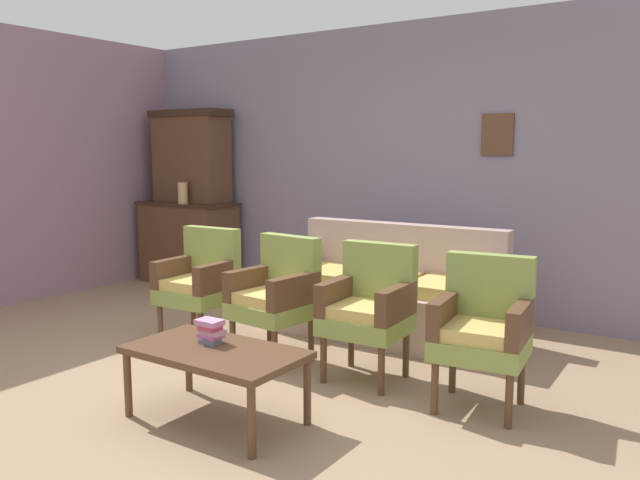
% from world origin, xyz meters
% --- Properties ---
extents(ground_plane, '(7.68, 7.68, 0.00)m').
position_xyz_m(ground_plane, '(0.00, 0.00, 0.00)').
color(ground_plane, '#997A5B').
extents(wall_back_with_decor, '(6.40, 0.09, 2.70)m').
position_xyz_m(wall_back_with_decor, '(0.00, 2.63, 1.35)').
color(wall_back_with_decor, gray).
rests_on(wall_back_with_decor, ground).
extents(side_cabinet, '(1.16, 0.55, 0.93)m').
position_xyz_m(side_cabinet, '(-2.54, 2.25, 0.47)').
color(side_cabinet, brown).
rests_on(side_cabinet, ground).
extents(cabinet_upper_hutch, '(0.99, 0.38, 1.03)m').
position_xyz_m(cabinet_upper_hutch, '(-2.54, 2.33, 1.45)').
color(cabinet_upper_hutch, brown).
rests_on(cabinet_upper_hutch, side_cabinet).
extents(vase_on_cabinet, '(0.11, 0.11, 0.24)m').
position_xyz_m(vase_on_cabinet, '(-2.41, 2.06, 1.05)').
color(vase_on_cabinet, tan).
rests_on(vase_on_cabinet, side_cabinet).
extents(floral_couch, '(1.85, 0.85, 0.90)m').
position_xyz_m(floral_couch, '(0.34, 1.66, 0.33)').
color(floral_couch, tan).
rests_on(floral_couch, ground).
extents(armchair_near_couch_end, '(0.54, 0.51, 0.90)m').
position_xyz_m(armchair_near_couch_end, '(-0.82, 0.68, 0.50)').
color(armchair_near_couch_end, '#849947').
rests_on(armchair_near_couch_end, ground).
extents(armchair_near_cabinet, '(0.57, 0.54, 0.90)m').
position_xyz_m(armchair_near_cabinet, '(-0.03, 0.64, 0.50)').
color(armchair_near_cabinet, '#849947').
rests_on(armchair_near_cabinet, ground).
extents(armchair_by_doorway, '(0.54, 0.51, 0.90)m').
position_xyz_m(armchair_by_doorway, '(0.71, 0.69, 0.50)').
color(armchair_by_doorway, '#849947').
rests_on(armchair_by_doorway, ground).
extents(armchair_row_middle, '(0.57, 0.55, 0.90)m').
position_xyz_m(armchair_row_middle, '(1.51, 0.64, 0.50)').
color(armchair_row_middle, '#849947').
rests_on(armchair_row_middle, ground).
extents(coffee_table, '(1.00, 0.56, 0.42)m').
position_xyz_m(coffee_table, '(0.34, -0.39, 0.38)').
color(coffee_table, brown).
rests_on(coffee_table, ground).
extents(book_stack_on_table, '(0.16, 0.12, 0.14)m').
position_xyz_m(book_stack_on_table, '(0.25, -0.33, 0.50)').
color(book_stack_on_table, slate).
rests_on(book_stack_on_table, coffee_table).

